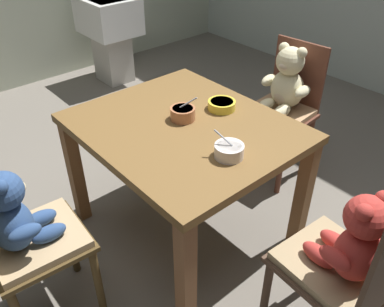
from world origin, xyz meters
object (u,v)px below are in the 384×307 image
at_px(teddy_chair_near_front, 21,230).
at_px(sink_basin, 110,28).
at_px(porridge_bowl_white_near_right, 229,151).
at_px(dining_table, 184,142).
at_px(teddy_chair_far_center, 284,94).
at_px(porridge_bowl_terracotta_center, 183,113).
at_px(teddy_chair_near_right, 350,256).
at_px(porridge_bowl_yellow_far_center, 222,105).

xyz_separation_m(teddy_chair_near_front, sink_basin, (-2.05, 1.66, -0.02)).
bearing_deg(porridge_bowl_white_near_right, dining_table, 174.78).
distance_m(dining_table, sink_basin, 2.21).
bearing_deg(sink_basin, dining_table, -21.55).
xyz_separation_m(teddy_chair_far_center, porridge_bowl_terracotta_center, (-0.01, -0.82, 0.16)).
height_order(teddy_chair_near_right, porridge_bowl_yellow_far_center, teddy_chair_near_right).
distance_m(teddy_chair_near_front, porridge_bowl_terracotta_center, 0.90).
height_order(teddy_chair_near_right, teddy_chair_far_center, teddy_chair_near_right).
distance_m(dining_table, porridge_bowl_terracotta_center, 0.14).
height_order(teddy_chair_far_center, sink_basin, teddy_chair_far_center).
bearing_deg(porridge_bowl_white_near_right, teddy_chair_far_center, 112.92).
xyz_separation_m(teddy_chair_near_front, porridge_bowl_white_near_right, (0.34, 0.82, 0.19)).
relative_size(teddy_chair_near_front, porridge_bowl_white_near_right, 6.40).
height_order(porridge_bowl_terracotta_center, porridge_bowl_white_near_right, porridge_bowl_terracotta_center).
height_order(porridge_bowl_yellow_far_center, porridge_bowl_terracotta_center, porridge_bowl_terracotta_center).
bearing_deg(porridge_bowl_terracotta_center, teddy_chair_near_right, -1.07).
xyz_separation_m(dining_table, porridge_bowl_yellow_far_center, (0.01, 0.25, 0.13)).
distance_m(teddy_chair_far_center, sink_basin, 2.01).
xyz_separation_m(dining_table, teddy_chair_near_right, (0.93, 0.01, -0.05)).
relative_size(dining_table, porridge_bowl_yellow_far_center, 7.31).
height_order(teddy_chair_far_center, porridge_bowl_terracotta_center, teddy_chair_far_center).
relative_size(teddy_chair_near_right, porridge_bowl_yellow_far_center, 6.31).
bearing_deg(teddy_chair_near_front, porridge_bowl_white_near_right, -18.35).
distance_m(teddy_chair_far_center, porridge_bowl_white_near_right, 0.97).
bearing_deg(porridge_bowl_white_near_right, porridge_bowl_terracotta_center, 171.28).
relative_size(teddy_chair_near_front, porridge_bowl_terracotta_center, 6.76).
distance_m(teddy_chair_near_right, porridge_bowl_white_near_right, 0.62).
bearing_deg(teddy_chair_near_front, porridge_bowl_terracotta_center, 6.72).
bearing_deg(porridge_bowl_terracotta_center, teddy_chair_near_front, -87.31).
xyz_separation_m(teddy_chair_near_front, porridge_bowl_yellow_far_center, (0.01, 1.10, 0.18)).
height_order(porridge_bowl_white_near_right, sink_basin, porridge_bowl_white_near_right).
relative_size(teddy_chair_near_right, porridge_bowl_terracotta_center, 7.25).
height_order(teddy_chair_near_right, sink_basin, teddy_chair_near_right).
bearing_deg(porridge_bowl_yellow_far_center, sink_basin, 164.70).
relative_size(porridge_bowl_yellow_far_center, porridge_bowl_white_near_right, 1.09).
bearing_deg(teddy_chair_far_center, dining_table, -2.60).
bearing_deg(teddy_chair_far_center, porridge_bowl_yellow_far_center, -0.89).
relative_size(teddy_chair_near_right, teddy_chair_far_center, 1.03).
height_order(teddy_chair_near_front, teddy_chair_far_center, teddy_chair_far_center).
height_order(dining_table, teddy_chair_far_center, teddy_chair_far_center).
relative_size(teddy_chair_far_center, porridge_bowl_terracotta_center, 7.07).
bearing_deg(porridge_bowl_yellow_far_center, dining_table, -91.66).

